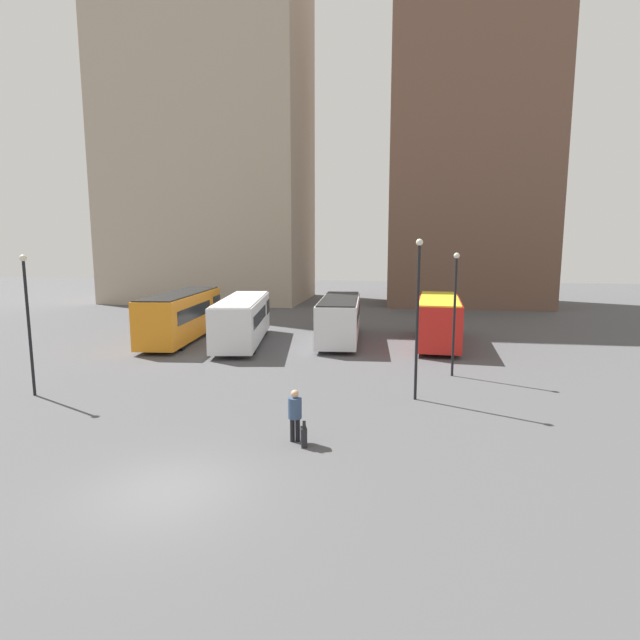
# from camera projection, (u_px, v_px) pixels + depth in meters

# --- Properties ---
(ground_plane) EXTENTS (160.00, 160.00, 0.00)m
(ground_plane) POSITION_uv_depth(u_px,v_px,m) (167.00, 491.00, 13.06)
(ground_plane) COLOR #4C4C4F
(building_block_left) EXTENTS (21.95, 14.58, 44.53)m
(building_block_left) POSITION_uv_depth(u_px,v_px,m) (209.00, 105.00, 56.79)
(building_block_left) COLOR tan
(building_block_left) RESTS_ON ground_plane
(building_block_right) EXTENTS (16.59, 11.85, 40.20)m
(building_block_right) POSITION_uv_depth(u_px,v_px,m) (471.00, 115.00, 52.72)
(building_block_right) COLOR brown
(building_block_right) RESTS_ON ground_plane
(bus_0) EXTENTS (3.44, 10.78, 3.23)m
(bus_0) POSITION_uv_depth(u_px,v_px,m) (182.00, 314.00, 33.85)
(bus_0) COLOR orange
(bus_0) RESTS_ON ground_plane
(bus_1) EXTENTS (4.11, 10.47, 3.00)m
(bus_1) POSITION_uv_depth(u_px,v_px,m) (243.00, 319.00, 32.61)
(bus_1) COLOR silver
(bus_1) RESTS_ON ground_plane
(bus_2) EXTENTS (3.05, 9.71, 2.92)m
(bus_2) POSITION_uv_depth(u_px,v_px,m) (340.00, 317.00, 33.50)
(bus_2) COLOR silver
(bus_2) RESTS_ON ground_plane
(bus_3) EXTENTS (3.26, 9.42, 3.04)m
(bus_3) POSITION_uv_depth(u_px,v_px,m) (439.00, 319.00, 32.39)
(bus_3) COLOR red
(bus_3) RESTS_ON ground_plane
(traveler) EXTENTS (0.55, 0.55, 1.74)m
(traveler) POSITION_uv_depth(u_px,v_px,m) (295.00, 411.00, 16.22)
(traveler) COLOR black
(traveler) RESTS_ON ground_plane
(suitcase) EXTENTS (0.27, 0.39, 0.90)m
(suitcase) POSITION_uv_depth(u_px,v_px,m) (304.00, 437.00, 15.91)
(suitcase) COLOR black
(suitcase) RESTS_ON ground_plane
(lamp_post_0) EXTENTS (0.28, 0.28, 6.64)m
(lamp_post_0) POSITION_uv_depth(u_px,v_px,m) (418.00, 308.00, 20.28)
(lamp_post_0) COLOR black
(lamp_post_0) RESTS_ON ground_plane
(lamp_post_1) EXTENTS (0.28, 0.28, 6.00)m
(lamp_post_1) POSITION_uv_depth(u_px,v_px,m) (28.00, 314.00, 20.88)
(lamp_post_1) COLOR black
(lamp_post_1) RESTS_ON ground_plane
(lamp_post_2) EXTENTS (0.28, 0.28, 6.03)m
(lamp_post_2) POSITION_uv_depth(u_px,v_px,m) (455.00, 305.00, 24.09)
(lamp_post_2) COLOR black
(lamp_post_2) RESTS_ON ground_plane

